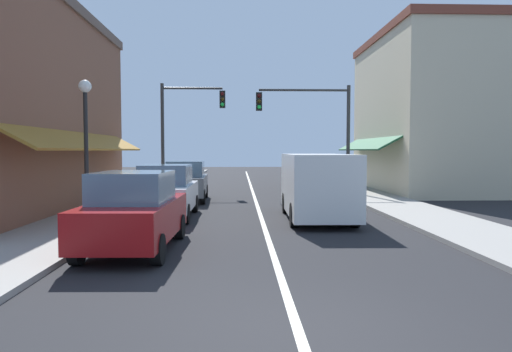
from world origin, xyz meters
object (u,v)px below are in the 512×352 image
(parked_car_third_left, at_px, (186,181))
(street_lamp_left_near, at_px, (86,127))
(van_in_lane, at_px, (317,184))
(traffic_signal_mast_arm, at_px, (316,120))
(parked_car_second_left, at_px, (167,192))
(traffic_signal_left_corner, at_px, (183,120))
(parked_car_nearest_left, at_px, (134,212))

(parked_car_third_left, relative_size, street_lamp_left_near, 0.98)
(street_lamp_left_near, bearing_deg, van_in_lane, 12.14)
(traffic_signal_mast_arm, xyz_separation_m, street_lamp_left_near, (-8.25, -9.94, -0.86))
(parked_car_third_left, bearing_deg, parked_car_second_left, -92.26)
(parked_car_third_left, xyz_separation_m, traffic_signal_left_corner, (-0.62, 4.32, 2.95))
(parked_car_second_left, distance_m, van_in_lane, 4.96)
(parked_car_nearest_left, relative_size, traffic_signal_left_corner, 0.72)
(van_in_lane, bearing_deg, traffic_signal_left_corner, 120.05)
(parked_car_second_left, height_order, traffic_signal_mast_arm, traffic_signal_mast_arm)
(parked_car_nearest_left, bearing_deg, parked_car_second_left, 92.46)
(parked_car_third_left, bearing_deg, street_lamp_left_near, -107.46)
(parked_car_second_left, height_order, parked_car_third_left, same)
(parked_car_third_left, height_order, traffic_signal_mast_arm, traffic_signal_mast_arm)
(traffic_signal_mast_arm, bearing_deg, parked_car_third_left, -155.68)
(parked_car_nearest_left, height_order, parked_car_third_left, same)
(van_in_lane, bearing_deg, traffic_signal_mast_arm, 82.15)
(parked_car_second_left, bearing_deg, street_lamp_left_near, -134.77)
(parked_car_second_left, bearing_deg, parked_car_third_left, 89.47)
(street_lamp_left_near, bearing_deg, parked_car_nearest_left, -56.69)
(parked_car_third_left, height_order, street_lamp_left_near, street_lamp_left_near)
(traffic_signal_mast_arm, height_order, street_lamp_left_near, traffic_signal_mast_arm)
(parked_car_nearest_left, distance_m, traffic_signal_left_corner, 14.86)
(parked_car_second_left, xyz_separation_m, parked_car_third_left, (0.06, 5.16, 0.00))
(parked_car_second_left, relative_size, traffic_signal_mast_arm, 0.74)
(parked_car_second_left, xyz_separation_m, traffic_signal_mast_arm, (6.28, 7.97, 2.88))
(traffic_signal_left_corner, bearing_deg, van_in_lane, -61.21)
(van_in_lane, height_order, traffic_signal_left_corner, traffic_signal_left_corner)
(parked_car_nearest_left, distance_m, van_in_lane, 6.68)
(parked_car_second_left, bearing_deg, traffic_signal_mast_arm, 51.93)
(parked_car_nearest_left, xyz_separation_m, parked_car_second_left, (-0.07, 5.07, 0.00))
(parked_car_second_left, bearing_deg, parked_car_nearest_left, -89.06)
(parked_car_second_left, xyz_separation_m, traffic_signal_left_corner, (-0.56, 9.48, 2.95))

